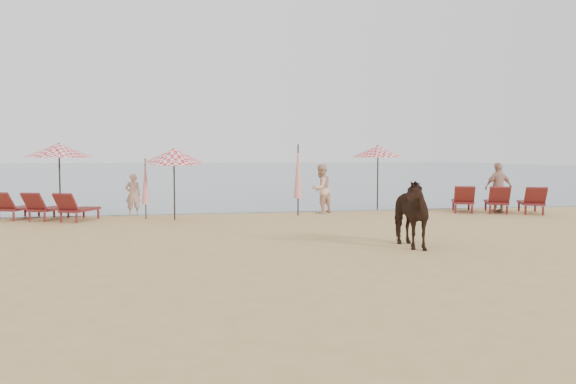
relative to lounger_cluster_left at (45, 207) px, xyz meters
name	(u,v)px	position (x,y,z in m)	size (l,w,h in m)	color
ground	(339,264)	(7.31, -9.03, -0.45)	(120.00, 120.00, 0.00)	tan
sea	(194,169)	(7.31, 70.97, -0.45)	(160.00, 140.00, 0.06)	#51606B
lounger_cluster_left	(45,207)	(0.00, 0.00, 0.00)	(3.38, 2.75, 0.64)	maroon
lounger_cluster_right	(497,200)	(15.84, -0.84, 0.03)	(3.61, 2.97, 0.69)	maroon
umbrella_open_left_a	(59,150)	(0.36, 0.66, 1.85)	(2.25, 2.25, 2.56)	black
umbrella_open_left_b	(174,156)	(4.16, -0.66, 1.68)	(1.92, 1.96, 2.45)	black
umbrella_open_right	(378,152)	(12.05, 1.47, 1.84)	(2.08, 2.08, 2.54)	black
umbrella_closed_left	(145,182)	(3.22, -0.18, 0.80)	(0.25, 0.25, 2.03)	black
umbrella_closed_right	(298,172)	(8.46, -0.17, 1.10)	(0.31, 0.31, 2.52)	black
cow	(405,213)	(9.41, -7.36, 0.35)	(0.86, 1.89, 1.59)	black
beachgoer_left	(133,194)	(2.72, 1.13, 0.30)	(0.54, 0.36, 1.49)	tan
beachgoer_right_a	(321,189)	(9.47, 0.46, 0.46)	(0.88, 0.68, 1.81)	#DFA88B
beachgoer_right_b	(498,188)	(15.93, -0.76, 0.49)	(1.10, 0.46, 1.88)	tan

